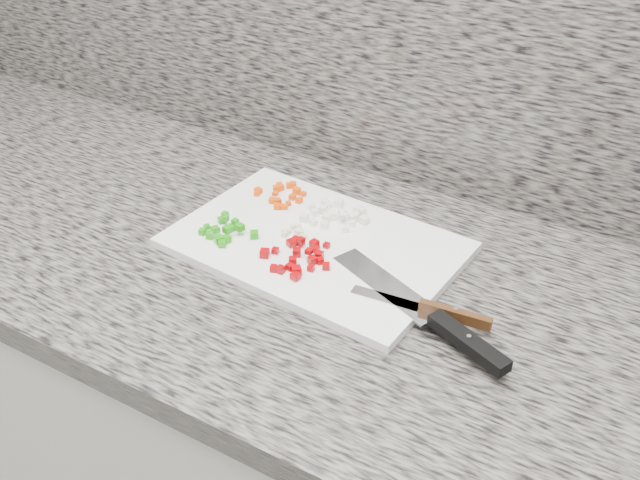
{
  "coord_description": "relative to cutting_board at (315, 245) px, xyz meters",
  "views": [
    {
      "loc": [
        0.38,
        0.71,
        1.51
      ],
      "look_at": [
        -0.06,
        1.46,
        0.93
      ],
      "focal_mm": 40.0,
      "sensor_mm": 36.0,
      "label": 1
    }
  ],
  "objects": [
    {
      "name": "countertop",
      "position": [
        0.08,
        -0.04,
        -0.03
      ],
      "size": [
        3.96,
        0.64,
        0.04
      ],
      "primitive_type": "cube",
      "color": "#68645C",
      "rests_on": "cabinet"
    },
    {
      "name": "backsplash",
      "position": [
        0.08,
        0.26,
        0.29
      ],
      "size": [
        3.92,
        0.02,
        0.6
      ],
      "primitive_type": "cube",
      "color": "#68645C",
      "rests_on": "countertop"
    },
    {
      "name": "cutting_board",
      "position": [
        0.0,
        0.0,
        0.0
      ],
      "size": [
        0.44,
        0.31,
        0.01
      ],
      "primitive_type": "cube",
      "rotation": [
        0.0,
        0.0,
        -0.08
      ],
      "color": "white",
      "rests_on": "countertop"
    },
    {
      "name": "carrot_pile",
      "position": [
        -0.11,
        0.09,
        0.01
      ],
      "size": [
        0.09,
        0.08,
        0.02
      ],
      "color": "#ED4A05",
      "rests_on": "cutting_board"
    },
    {
      "name": "onion_pile",
      "position": [
        -0.01,
        0.07,
        0.01
      ],
      "size": [
        0.11,
        0.08,
        0.02
      ],
      "color": "white",
      "rests_on": "cutting_board"
    },
    {
      "name": "green_pepper_pile",
      "position": [
        -0.13,
        -0.06,
        0.01
      ],
      "size": [
        0.09,
        0.08,
        0.02
      ],
      "color": "#1F940D",
      "rests_on": "cutting_board"
    },
    {
      "name": "red_pepper_pile",
      "position": [
        0.0,
        -0.05,
        0.01
      ],
      "size": [
        0.11,
        0.1,
        0.02
      ],
      "color": "#9E0206",
      "rests_on": "cutting_board"
    },
    {
      "name": "garlic_pile",
      "position": [
        -0.04,
        -0.0,
        0.01
      ],
      "size": [
        0.04,
        0.05,
        0.01
      ],
      "color": "beige",
      "rests_on": "cutting_board"
    },
    {
      "name": "chef_knife",
      "position": [
        0.23,
        -0.09,
        0.01
      ],
      "size": [
        0.3,
        0.15,
        0.02
      ],
      "rotation": [
        0.0,
        0.0,
        -0.41
      ],
      "color": "white",
      "rests_on": "cutting_board"
    },
    {
      "name": "paring_knife",
      "position": [
        0.22,
        -0.07,
        0.01
      ],
      "size": [
        0.19,
        0.03,
        0.02
      ],
      "rotation": [
        0.0,
        0.0,
        0.08
      ],
      "color": "white",
      "rests_on": "cutting_board"
    }
  ]
}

